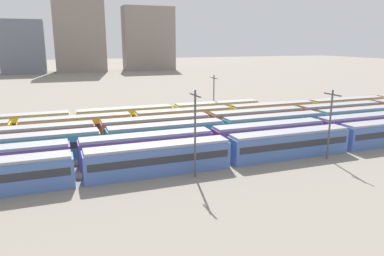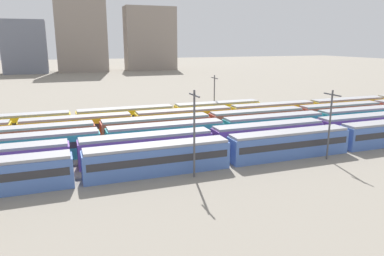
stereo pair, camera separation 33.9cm
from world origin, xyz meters
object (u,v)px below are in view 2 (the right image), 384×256
at_px(train_track_5, 126,117).
at_px(catenary_pole_1, 214,94).
at_px(train_track_0, 289,144).
at_px(train_track_1, 211,141).
at_px(train_track_2, 223,130).
at_px(catenary_pole_2, 330,121).
at_px(train_track_4, 230,115).
at_px(catenary_pole_0, 194,130).
at_px(train_track_3, 257,120).

relative_size(train_track_5, catenary_pole_1, 6.22).
height_order(train_track_0, train_track_1, same).
height_order(train_track_2, train_track_5, same).
bearing_deg(train_track_2, catenary_pole_2, -53.45).
distance_m(train_track_0, train_track_2, 11.71).
relative_size(train_track_1, catenary_pole_2, 7.81).
height_order(train_track_0, train_track_4, same).
relative_size(train_track_2, train_track_5, 1.34).
bearing_deg(train_track_5, catenary_pole_0, -84.02).
bearing_deg(train_track_4, train_track_1, -124.34).
height_order(train_track_0, catenary_pole_2, catenary_pole_2).
bearing_deg(train_track_1, train_track_4, 55.66).
xyz_separation_m(train_track_0, train_track_1, (-9.60, 5.20, 0.00)).
bearing_deg(train_track_3, train_track_0, -103.90).
distance_m(train_track_4, catenary_pole_0, 28.92).
bearing_deg(train_track_3, train_track_1, -142.32).
height_order(train_track_2, catenary_pole_1, catenary_pole_1).
relative_size(catenary_pole_0, catenary_pole_2, 1.10).
xyz_separation_m(train_track_1, train_track_3, (13.46, 10.40, 0.00)).
bearing_deg(train_track_0, catenary_pole_2, -32.06).
relative_size(train_track_2, catenary_pole_0, 7.13).
height_order(train_track_3, catenary_pole_1, catenary_pole_1).
distance_m(train_track_2, catenary_pole_1, 19.69).
bearing_deg(train_track_3, catenary_pole_1, 102.05).
xyz_separation_m(train_track_2, catenary_pole_2, (9.72, -13.11, 3.42)).
relative_size(train_track_1, train_track_2, 1.00).
relative_size(catenary_pole_1, catenary_pole_2, 0.94).
xyz_separation_m(train_track_4, catenary_pole_0, (-16.27, -23.59, 3.89)).
xyz_separation_m(catenary_pole_1, catenary_pole_2, (3.28, -31.46, 0.31)).
bearing_deg(train_track_5, catenary_pole_2, -51.83).
bearing_deg(train_track_3, train_track_5, 154.79).
distance_m(catenary_pole_0, catenary_pole_1, 35.49).
xyz_separation_m(catenary_pole_0, catenary_pole_1, (16.27, 31.53, -0.77)).
xyz_separation_m(train_track_3, train_track_5, (-22.09, 10.40, -0.00)).
relative_size(train_track_0, train_track_4, 0.83).
distance_m(train_track_4, catenary_pole_2, 23.99).
relative_size(train_track_2, train_track_3, 0.80).
relative_size(train_track_3, train_track_4, 0.83).
bearing_deg(catenary_pole_0, train_track_1, 54.91).
relative_size(train_track_0, catenary_pole_2, 9.78).
xyz_separation_m(train_track_3, catenary_pole_2, (0.48, -18.31, 3.42)).
distance_m(train_track_1, train_track_4, 18.89).
distance_m(train_track_3, train_track_5, 24.42).
bearing_deg(catenary_pole_0, train_track_2, 53.30).
height_order(train_track_3, catenary_pole_0, catenary_pole_0).
xyz_separation_m(train_track_0, train_track_3, (3.86, 15.60, 0.00)).
distance_m(train_track_0, catenary_pole_0, 15.95).
bearing_deg(train_track_0, train_track_5, 125.04).
xyz_separation_m(catenary_pole_0, catenary_pole_2, (19.55, 0.08, -0.47)).
bearing_deg(train_track_5, train_track_3, -25.21).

